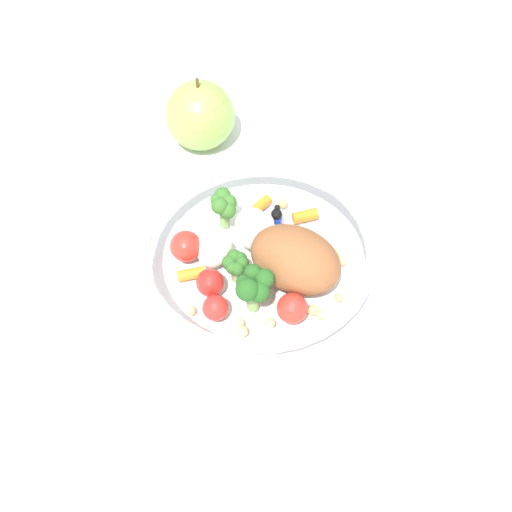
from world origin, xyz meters
name	(u,v)px	position (x,y,z in m)	size (l,w,h in m)	color
ground_plane	(258,276)	(0.00, 0.00, 0.00)	(2.40, 2.40, 0.00)	white
food_container	(259,255)	(0.00, 0.00, 0.03)	(0.24, 0.24, 0.07)	white
loose_apple	(200,115)	(-0.12, -0.18, 0.04)	(0.08, 0.08, 0.10)	#8CB74C
folded_napkin	(344,468)	(0.12, 0.18, 0.00)	(0.13, 0.14, 0.01)	silver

